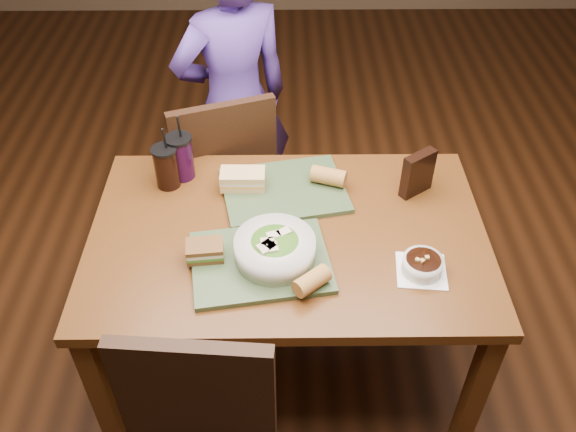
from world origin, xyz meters
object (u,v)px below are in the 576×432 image
at_px(tray_near, 261,262).
at_px(chip_bag, 418,173).
at_px(diner, 234,104).
at_px(tray_far, 284,190).
at_px(sandwich_near, 205,251).
at_px(soup_bowl, 422,265).
at_px(baguette_far, 329,176).
at_px(cup_berry, 180,157).
at_px(dining_table, 288,251).
at_px(salad_bowl, 275,248).
at_px(sandwich_far, 243,179).
at_px(baguette_near, 312,281).
at_px(cup_cola, 166,167).
at_px(chair_far, 230,178).

height_order(tray_near, chip_bag, chip_bag).
bearing_deg(diner, tray_far, 83.46).
bearing_deg(sandwich_near, soup_bowl, -4.47).
relative_size(baguette_far, cup_berry, 0.47).
xyz_separation_m(dining_table, salad_bowl, (-0.04, -0.13, 0.15)).
bearing_deg(cup_berry, sandwich_far, -20.59).
xyz_separation_m(tray_near, chip_bag, (0.53, 0.35, 0.07)).
bearing_deg(baguette_near, baguette_far, 80.93).
xyz_separation_m(cup_cola, cup_berry, (0.04, 0.05, 0.01)).
xyz_separation_m(sandwich_near, cup_berry, (-0.12, 0.43, 0.04)).
xyz_separation_m(dining_table, sandwich_near, (-0.26, -0.13, 0.14)).
xyz_separation_m(sandwich_near, cup_cola, (-0.17, 0.38, 0.04)).
bearing_deg(baguette_far, sandwich_near, -138.12).
height_order(diner, baguette_far, diner).
xyz_separation_m(tray_far, sandwich_far, (-0.14, 0.01, 0.04)).
bearing_deg(tray_near, sandwich_near, 174.34).
distance_m(tray_near, sandwich_far, 0.37).
bearing_deg(diner, cup_berry, 49.25).
distance_m(dining_table, tray_far, 0.23).
distance_m(dining_table, chair_far, 0.63).
distance_m(baguette_far, cup_cola, 0.57).
xyz_separation_m(diner, salad_bowl, (0.18, -0.98, 0.09)).
bearing_deg(diner, baguette_near, 79.90).
height_order(diner, cup_cola, diner).
relative_size(chair_far, soup_bowl, 5.76).
bearing_deg(sandwich_far, sandwich_near, -106.27).
bearing_deg(soup_bowl, baguette_near, -167.18).
relative_size(baguette_near, baguette_far, 0.92).
xyz_separation_m(soup_bowl, chip_bag, (0.04, 0.38, 0.05)).
xyz_separation_m(tray_near, soup_bowl, (0.49, -0.03, 0.02)).
bearing_deg(baguette_near, soup_bowl, 12.82).
bearing_deg(baguette_far, cup_cola, 178.09).
distance_m(tray_far, sandwich_near, 0.41).
bearing_deg(salad_bowl, tray_far, 84.96).
bearing_deg(diner, chip_bag, 111.46).
height_order(tray_far, sandwich_far, sandwich_far).
relative_size(tray_near, salad_bowl, 1.68).
bearing_deg(tray_far, chair_far, 122.08).
distance_m(tray_far, cup_cola, 0.42).
xyz_separation_m(chair_far, tray_far, (0.23, -0.36, 0.23)).
bearing_deg(sandwich_near, diner, 88.13).
bearing_deg(salad_bowl, baguette_near, -48.99).
xyz_separation_m(dining_table, cup_cola, (-0.42, 0.25, 0.17)).
distance_m(salad_bowl, sandwich_near, 0.22).
height_order(diner, soup_bowl, diner).
xyz_separation_m(baguette_far, cup_berry, (-0.52, 0.07, 0.04)).
relative_size(tray_far, salad_bowl, 1.68).
distance_m(salad_bowl, cup_cola, 0.54).
bearing_deg(tray_far, sandwich_far, 174.13).
distance_m(diner, soup_bowl, 1.20).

